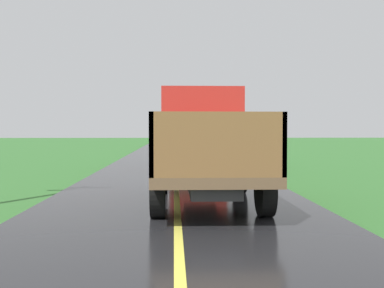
% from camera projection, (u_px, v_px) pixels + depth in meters
% --- Properties ---
extents(banana_truck_near, '(2.38, 5.82, 2.80)m').
position_uv_depth(banana_truck_near, '(203.00, 142.00, 11.29)').
color(banana_truck_near, '#2D2D30').
rests_on(banana_truck_near, road_surface).
extents(banana_truck_far, '(2.38, 5.81, 2.80)m').
position_uv_depth(banana_truck_far, '(194.00, 136.00, 21.58)').
color(banana_truck_far, '#2D2D30').
rests_on(banana_truck_far, road_surface).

